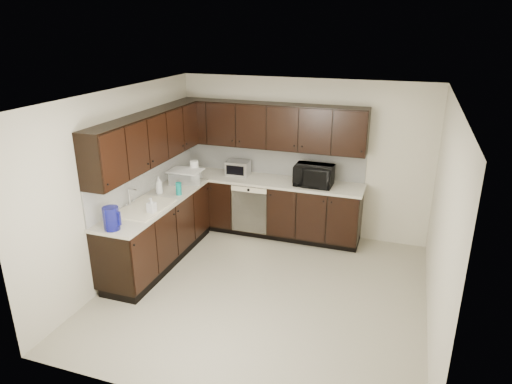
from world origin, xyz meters
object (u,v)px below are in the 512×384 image
Objects in this scene: sink at (144,213)px; toaster_oven at (238,168)px; microwave at (314,175)px; blue_pitcher at (111,218)px; storage_bin at (186,176)px.

sink reaches higher than toaster_oven.
microwave reaches higher than toaster_oven.
blue_pitcher reaches higher than toaster_oven.
toaster_oven is at bearing 43.47° from storage_bin.
blue_pitcher is at bearing -91.06° from storage_bin.
sink is 2.87× the size of blue_pitcher.
microwave is 2.00× the size of blue_pitcher.
toaster_oven is 2.55m from blue_pitcher.
microwave reaches higher than sink.
blue_pitcher is at bearing -90.45° from sink.
sink is 0.72m from blue_pitcher.
microwave is at bearing 40.45° from sink.
storage_bin is (0.03, 1.17, 0.15)m from sink.
toaster_oven is (0.67, 1.78, 0.17)m from sink.
blue_pitcher is (-0.03, -1.85, 0.05)m from storage_bin.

